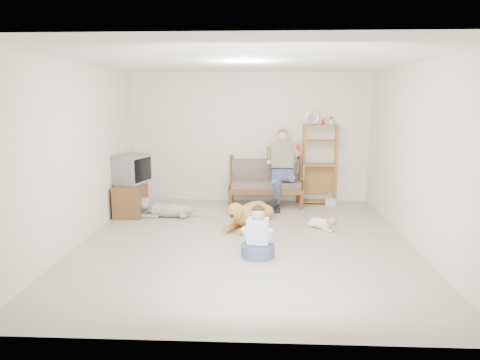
{
  "coord_description": "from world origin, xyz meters",
  "views": [
    {
      "loc": [
        0.22,
        -6.27,
        2.18
      ],
      "look_at": [
        -0.12,
        1.0,
        0.78
      ],
      "focal_mm": 32.0,
      "sensor_mm": 36.0,
      "label": 1
    }
  ],
  "objects_px": {
    "tv_stand": "(131,199)",
    "golden_retriever": "(248,213)",
    "etagere": "(319,163)",
    "loveseat": "(265,182)"
  },
  "relations": [
    {
      "from": "loveseat",
      "to": "tv_stand",
      "type": "bearing_deg",
      "value": -163.76
    },
    {
      "from": "etagere",
      "to": "golden_retriever",
      "type": "distance_m",
      "value": 2.26
    },
    {
      "from": "tv_stand",
      "to": "golden_retriever",
      "type": "distance_m",
      "value": 2.34
    },
    {
      "from": "tv_stand",
      "to": "golden_retriever",
      "type": "bearing_deg",
      "value": -19.87
    },
    {
      "from": "loveseat",
      "to": "etagere",
      "type": "distance_m",
      "value": 1.19
    },
    {
      "from": "tv_stand",
      "to": "etagere",
      "type": "bearing_deg",
      "value": 10.68
    },
    {
      "from": "etagere",
      "to": "golden_retriever",
      "type": "relative_size",
      "value": 1.23
    },
    {
      "from": "loveseat",
      "to": "etagere",
      "type": "bearing_deg",
      "value": 8.45
    },
    {
      "from": "etagere",
      "to": "loveseat",
      "type": "bearing_deg",
      "value": -169.98
    },
    {
      "from": "etagere",
      "to": "golden_retriever",
      "type": "xyz_separation_m",
      "value": [
        -1.43,
        -1.63,
        -0.64
      ]
    }
  ]
}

